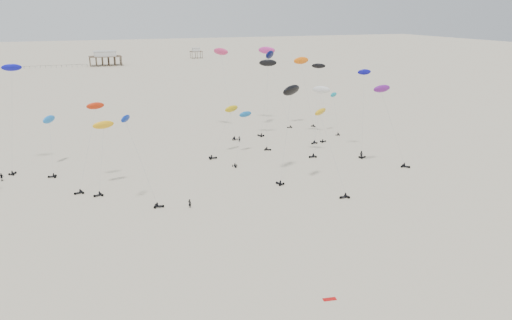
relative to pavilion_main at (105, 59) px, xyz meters
name	(u,v)px	position (x,y,z in m)	size (l,w,h in m)	color
ground_plane	(161,102)	(10.00, -150.00, -4.22)	(900.00, 900.00, 0.00)	#C1B599
pavilion_main	(105,59)	(0.00, 0.00, 0.00)	(21.00, 13.00, 9.80)	brown
pavilion_small	(196,54)	(70.00, 30.00, -0.74)	(9.00, 7.00, 8.00)	brown
pier_fence	(21,68)	(-52.00, 0.00, -3.45)	(80.20, 0.20, 1.50)	black
rig_0	(388,110)	(44.93, -257.13, 9.99)	(10.25, 5.01, 20.33)	black
rig_1	(335,108)	(50.73, -222.14, 3.50)	(3.44, 6.82, 12.52)	black
rig_2	(50,132)	(-29.94, -229.98, 4.74)	(3.69, 12.25, 13.77)	black
rig_3	(243,127)	(15.84, -236.72, 3.65)	(9.03, 12.44, 15.16)	black
rig_4	(268,76)	(28.45, -222.29, 14.46)	(8.92, 15.71, 24.72)	black
rig_5	(12,92)	(-37.03, -227.41, 14.35)	(5.65, 7.68, 25.06)	black
rig_6	(302,67)	(44.96, -210.36, 15.09)	(7.70, 4.23, 22.59)	black
rig_7	(364,102)	(46.38, -244.24, 9.59)	(6.19, 8.44, 22.00)	black
rig_8	(290,102)	(20.37, -255.45, 13.15)	(8.73, 8.66, 21.26)	black
rig_9	(90,134)	(-21.47, -246.46, 7.44)	(8.17, 7.69, 18.29)	black
rig_10	(102,140)	(-19.28, -249.72, 6.69)	(5.95, 6.71, 15.02)	black
rig_11	(324,113)	(44.53, -226.42, 3.30)	(6.45, 10.29, 15.92)	black
rig_12	(328,138)	(24.94, -264.91, 6.86)	(4.52, 12.78, 17.83)	black
rig_13	(319,109)	(34.39, -242.49, 8.30)	(5.95, 4.25, 18.32)	black
rig_14	(226,122)	(12.57, -233.32, 4.71)	(9.87, 5.91, 13.47)	black
rig_15	(269,66)	(33.68, -209.84, 15.82)	(10.64, 13.91, 25.41)	black
rig_16	(223,67)	(19.67, -207.96, 15.84)	(5.00, 17.67, 26.86)	black
rig_17	(268,56)	(37.22, -200.97, 17.82)	(7.63, 13.98, 26.08)	black
rig_18	(141,159)	(-13.30, -262.50, 5.58)	(7.25, 4.31, 18.38)	black
rig_20	(317,87)	(42.50, -225.70, 10.91)	(8.10, 10.77, 22.29)	black
spectator_0	(190,208)	(-5.03, -265.65, -4.22)	(0.75, 0.52, 2.07)	black
spectator_1	(361,158)	(44.17, -248.25, -4.22)	(1.09, 0.63, 2.23)	black
spectator_2	(2,181)	(-40.77, -235.63, -4.22)	(1.29, 0.70, 2.19)	black
spectator_3	(239,142)	(19.82, -222.10, -4.22)	(0.76, 0.52, 2.10)	black
grounded_kite_b	(330,299)	(4.92, -303.34, -4.22)	(1.80, 0.70, 0.07)	#B40B0B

